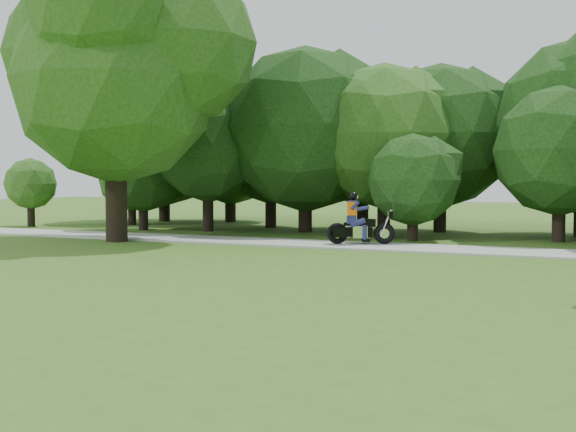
% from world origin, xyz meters
% --- Properties ---
extents(ground, '(100.00, 100.00, 0.00)m').
position_xyz_m(ground, '(0.00, 0.00, 0.00)').
color(ground, '#39661D').
rests_on(ground, ground).
extents(walkway, '(60.00, 2.20, 0.06)m').
position_xyz_m(walkway, '(0.00, 8.00, 0.03)').
color(walkway, '#A4A49F').
rests_on(walkway, ground).
extents(tree_line, '(39.98, 12.06, 7.77)m').
position_xyz_m(tree_line, '(1.56, 14.27, 3.60)').
color(tree_line, black).
rests_on(tree_line, ground).
extents(big_tree_west, '(8.64, 6.56, 9.96)m').
position_xyz_m(big_tree_west, '(-10.54, 6.85, 5.76)').
color(big_tree_west, black).
rests_on(big_tree_west, ground).
extents(touring_motorcycle, '(1.93, 1.17, 1.54)m').
position_xyz_m(touring_motorcycle, '(-3.08, 8.20, 0.62)').
color(touring_motorcycle, black).
rests_on(touring_motorcycle, walkway).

